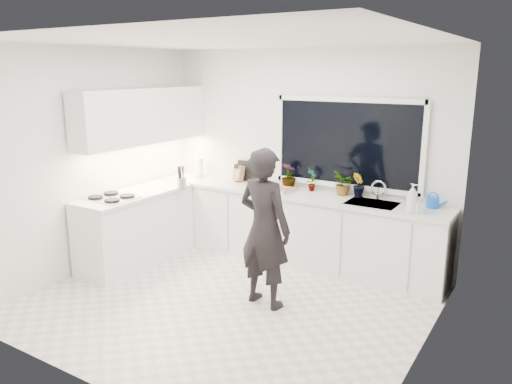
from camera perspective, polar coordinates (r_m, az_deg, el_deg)
The scene contains 25 objects.
floor at distance 5.50m, azimuth -3.27°, elevation -12.54°, with size 4.00×3.50×0.02m, color beige.
wall_back at distance 6.53m, azimuth 5.49°, elevation 4.25°, with size 4.00×0.02×2.70m, color white.
wall_left at distance 6.40m, azimuth -18.36°, elevation 3.41°, with size 0.02×3.50×2.70m, color white.
wall_right at distance 4.24m, azimuth 19.28°, elevation -1.71°, with size 0.02×3.50×2.70m, color white.
ceiling at distance 4.94m, azimuth -3.72°, elevation 17.06°, with size 4.00×3.50×0.02m, color white.
window at distance 6.23m, azimuth 10.35°, elevation 5.48°, with size 1.80×0.02×1.00m, color black.
base_cabinets_back at distance 6.48m, azimuth 4.08°, elevation -4.09°, with size 3.92×0.58×0.88m, color white.
base_cabinets_left at distance 6.60m, azimuth -13.53°, elevation -4.13°, with size 0.58×1.60×0.88m, color white.
countertop_back at distance 6.34m, azimuth 4.11°, elevation -0.16°, with size 3.94×0.62×0.04m, color silver.
countertop_left at distance 6.47m, azimuth -13.76°, elevation -0.25°, with size 0.62×1.60×0.04m, color silver.
upper_cabinets at distance 6.65m, azimuth -12.80°, elevation 8.48°, with size 0.34×2.10×0.70m, color white.
sink at distance 5.96m, azimuth 13.10°, elevation -1.70°, with size 0.58×0.42×0.14m, color silver.
faucet at distance 6.11m, azimuth 13.80°, elevation 0.17°, with size 0.03×0.03×0.22m, color silver.
stovetop at distance 6.25m, azimuth -16.18°, elevation -0.57°, with size 0.56×0.48×0.03m, color black.
person at distance 5.14m, azimuth 0.98°, elevation -4.16°, with size 0.61×0.40×1.68m, color black.
pizza_tray at distance 6.41m, azimuth 2.46°, elevation 0.33°, with size 0.46×0.34×0.03m, color silver.
pizza at distance 6.41m, azimuth 2.46°, elevation 0.48°, with size 0.42×0.30×0.01m, color #B13117.
watering_can at distance 5.92m, azimuth 19.53°, elevation -1.10°, with size 0.14×0.14×0.13m, color blue.
paper_towel_roll at distance 7.24m, azimuth -6.49°, elevation 2.75°, with size 0.11×0.11×0.26m, color white.
knife_block at distance 6.90m, azimuth -2.02°, elevation 2.11°, with size 0.13×0.10×0.22m, color brown.
utensil_crock at distance 6.50m, azimuth -8.53°, elevation 0.97°, with size 0.13×0.13×0.16m, color #B1B0B5.
picture_frame_large at distance 6.96m, azimuth -1.39°, elevation 2.48°, with size 0.22×0.02×0.28m, color black.
picture_frame_small at distance 6.87m, azimuth -0.21°, elevation 2.41°, with size 0.25×0.02×0.30m, color black.
herb_plants at distance 6.28m, azimuth 8.20°, elevation 1.24°, with size 1.17×0.36×0.33m.
soap_bottles at distance 5.64m, azimuth 17.56°, elevation -0.84°, with size 0.20×0.14×0.32m.
Camera 1 is at (2.86, -4.01, 2.43)m, focal length 35.00 mm.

